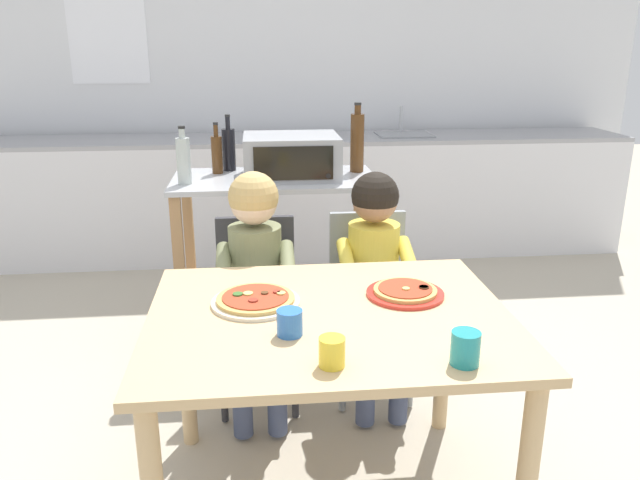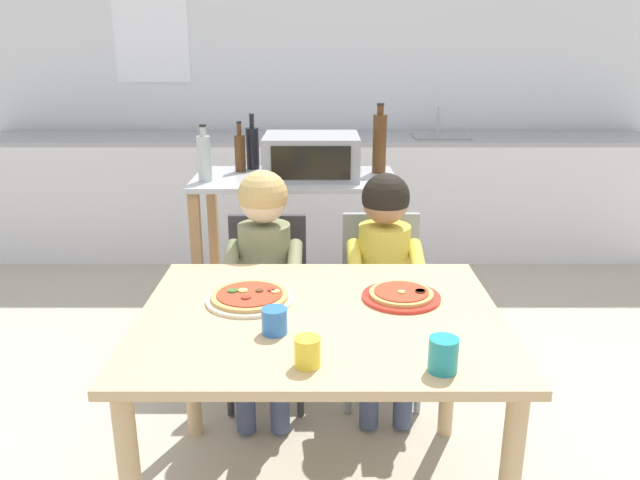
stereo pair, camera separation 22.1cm
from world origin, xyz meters
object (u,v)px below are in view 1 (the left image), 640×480
at_px(bottle_slim_sauce, 229,149).
at_px(pizza_plate_red_rimmed, 405,292).
at_px(bottle_tall_green_wine, 184,160).
at_px(dining_table, 330,342).
at_px(pizza_plate_cream, 256,300).
at_px(child_in_olive_shirt, 256,263).
at_px(dining_chair_right, 370,290).
at_px(bottle_squat_spirits, 357,142).
at_px(drinking_cup_yellow, 332,352).
at_px(kitchen_island_cart, 276,234).
at_px(dining_chair_left, 257,297).
at_px(bottle_clear_vinegar, 217,153).
at_px(child_in_yellow_shirt, 376,260).
at_px(drinking_cup_teal, 465,348).
at_px(drinking_cup_blue, 290,323).
at_px(toaster_oven, 291,156).

height_order(bottle_slim_sauce, pizza_plate_red_rimmed, bottle_slim_sauce).
bearing_deg(bottle_tall_green_wine, pizza_plate_red_rimmed, -51.77).
bearing_deg(dining_table, pizza_plate_cream, 156.68).
bearing_deg(child_in_olive_shirt, dining_chair_right, 16.19).
distance_m(bottle_squat_spirits, drinking_cup_yellow, 1.78).
height_order(child_in_olive_shirt, pizza_plate_cream, child_in_olive_shirt).
bearing_deg(pizza_plate_red_rimmed, dining_table, -156.22).
xyz_separation_m(kitchen_island_cart, dining_chair_left, (-0.11, -0.56, -0.11)).
bearing_deg(dining_chair_left, pizza_plate_cream, -89.99).
height_order(bottle_clear_vinegar, dining_chair_right, bottle_clear_vinegar).
relative_size(dining_chair_right, child_in_olive_shirt, 0.79).
distance_m(dining_table, pizza_plate_red_rimmed, 0.32).
distance_m(bottle_slim_sauce, child_in_yellow_shirt, 1.12).
height_order(bottle_slim_sauce, child_in_olive_shirt, bottle_slim_sauce).
bearing_deg(child_in_yellow_shirt, child_in_olive_shirt, -176.79).
distance_m(bottle_tall_green_wine, dining_chair_left, 0.77).
distance_m(bottle_tall_green_wine, bottle_slim_sauce, 0.37).
height_order(kitchen_island_cart, bottle_squat_spirits, bottle_squat_spirits).
height_order(bottle_squat_spirits, drinking_cup_teal, bottle_squat_spirits).
distance_m(kitchen_island_cart, child_in_yellow_shirt, 0.77).
bearing_deg(bottle_tall_green_wine, child_in_olive_shirt, -60.06).
bearing_deg(pizza_plate_cream, drinking_cup_blue, -67.34).
height_order(bottle_slim_sauce, drinking_cup_yellow, bottle_slim_sauce).
bearing_deg(child_in_olive_shirt, bottle_slim_sauce, 98.15).
bearing_deg(kitchen_island_cart, drinking_cup_blue, -90.28).
xyz_separation_m(bottle_slim_sauce, child_in_yellow_shirt, (0.63, -0.86, -0.34)).
xyz_separation_m(kitchen_island_cart, drinking_cup_blue, (-0.01, -1.43, 0.17)).
height_order(bottle_clear_vinegar, pizza_plate_cream, bottle_clear_vinegar).
height_order(dining_table, pizza_plate_cream, pizza_plate_cream).
height_order(kitchen_island_cart, drinking_cup_yellow, kitchen_island_cart).
bearing_deg(dining_chair_left, bottle_clear_vinegar, 104.94).
distance_m(pizza_plate_red_rimmed, drinking_cup_blue, 0.48).
bearing_deg(dining_chair_left, pizza_plate_red_rimmed, -50.14).
bearing_deg(dining_chair_right, drinking_cup_yellow, -105.70).
height_order(bottle_clear_vinegar, bottle_tall_green_wine, bottle_tall_green_wine).
bearing_deg(bottle_clear_vinegar, dining_chair_right, -43.82).
bearing_deg(dining_chair_left, bottle_tall_green_wine, 125.92).
height_order(bottle_squat_spirits, dining_chair_left, bottle_squat_spirits).
height_order(bottle_clear_vinegar, drinking_cup_yellow, bottle_clear_vinegar).
bearing_deg(dining_chair_right, drinking_cup_blue, -114.48).
xyz_separation_m(kitchen_island_cart, toaster_oven, (0.08, -0.00, 0.41)).
bearing_deg(dining_chair_left, drinking_cup_teal, -62.93).
relative_size(bottle_clear_vinegar, child_in_yellow_shirt, 0.26).
relative_size(dining_chair_left, drinking_cup_blue, 10.37).
height_order(toaster_oven, bottle_clear_vinegar, bottle_clear_vinegar).
distance_m(bottle_clear_vinegar, drinking_cup_teal, 1.94).
bearing_deg(pizza_plate_red_rimmed, bottle_tall_green_wine, 128.23).
distance_m(drinking_cup_blue, drinking_cup_yellow, 0.22).
height_order(kitchen_island_cart, drinking_cup_blue, kitchen_island_cart).
xyz_separation_m(pizza_plate_cream, pizza_plate_red_rimmed, (0.51, 0.02, -0.00)).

